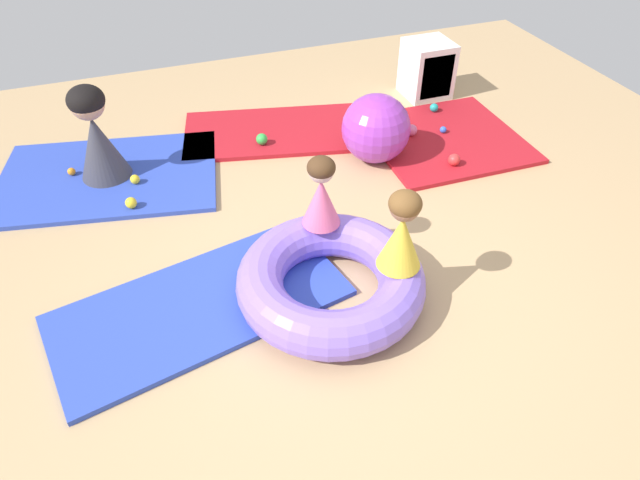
% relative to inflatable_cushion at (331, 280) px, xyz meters
% --- Properties ---
extents(ground_plane, '(8.00, 8.00, 0.00)m').
position_rel_inflatable_cushion_xyz_m(ground_plane, '(0.12, 0.05, -0.15)').
color(ground_plane, tan).
extents(gym_mat_center_rear, '(1.98, 1.22, 0.04)m').
position_rel_inflatable_cushion_xyz_m(gym_mat_center_rear, '(-0.82, 0.20, -0.13)').
color(gym_mat_center_rear, '#2D47B7').
rests_on(gym_mat_center_rear, ground).
extents(gym_mat_near_left, '(1.85, 1.24, 0.04)m').
position_rel_inflatable_cushion_xyz_m(gym_mat_near_left, '(0.27, 2.17, -0.13)').
color(gym_mat_near_left, '#B21923').
rests_on(gym_mat_near_left, ground).
extents(gym_mat_far_right, '(1.37, 1.31, 0.04)m').
position_rel_inflatable_cushion_xyz_m(gym_mat_far_right, '(1.71, 1.50, -0.13)').
color(gym_mat_far_right, '#B21923').
rests_on(gym_mat_far_right, ground).
extents(gym_mat_front, '(1.99, 1.53, 0.04)m').
position_rel_inflatable_cushion_xyz_m(gym_mat_front, '(-1.27, 1.93, -0.13)').
color(gym_mat_front, '#2D47B7').
rests_on(gym_mat_front, ground).
extents(inflatable_cushion, '(1.21, 1.21, 0.30)m').
position_rel_inflatable_cushion_xyz_m(inflatable_cushion, '(0.00, 0.00, 0.00)').
color(inflatable_cushion, '#8466E0').
rests_on(inflatable_cushion, ground).
extents(child_in_yellow, '(0.38, 0.38, 0.54)m').
position_rel_inflatable_cushion_xyz_m(child_in_yellow, '(0.39, -0.15, 0.41)').
color(child_in_yellow, yellow).
rests_on(child_in_yellow, inflatable_cushion).
extents(child_in_pink, '(0.37, 0.37, 0.51)m').
position_rel_inflatable_cushion_xyz_m(child_in_pink, '(0.08, 0.41, 0.40)').
color(child_in_pink, '#E5608E').
rests_on(child_in_pink, inflatable_cushion).
extents(adult_seated, '(0.57, 0.57, 0.79)m').
position_rel_inflatable_cushion_xyz_m(adult_seated, '(-1.27, 1.93, 0.27)').
color(adult_seated, '#383842').
rests_on(adult_seated, gym_mat_front).
extents(play_ball_yellow, '(0.08, 0.08, 0.08)m').
position_rel_inflatable_cushion_xyz_m(play_ball_yellow, '(-1.06, 1.72, -0.07)').
color(play_ball_yellow, yellow).
rests_on(play_ball_yellow, gym_mat_front).
extents(play_ball_green, '(0.10, 0.10, 0.10)m').
position_rel_inflatable_cushion_xyz_m(play_ball_green, '(0.08, 1.96, -0.06)').
color(play_ball_green, green).
rests_on(play_ball_green, gym_mat_near_left).
extents(play_ball_pink, '(0.10, 0.10, 0.10)m').
position_rel_inflatable_cushion_xyz_m(play_ball_pink, '(1.43, 1.64, -0.06)').
color(play_ball_pink, pink).
rests_on(play_ball_pink, gym_mat_far_right).
extents(play_ball_orange, '(0.06, 0.06, 0.06)m').
position_rel_inflatable_cushion_xyz_m(play_ball_orange, '(-1.55, 2.03, -0.08)').
color(play_ball_orange, orange).
rests_on(play_ball_orange, gym_mat_front).
extents(play_ball_blue, '(0.06, 0.06, 0.06)m').
position_rel_inflatable_cushion_xyz_m(play_ball_blue, '(1.73, 1.58, -0.08)').
color(play_ball_blue, blue).
rests_on(play_ball_blue, gym_mat_far_right).
extents(play_ball_red, '(0.10, 0.10, 0.10)m').
position_rel_inflatable_cushion_xyz_m(play_ball_red, '(1.54, 1.06, -0.06)').
color(play_ball_red, red).
rests_on(play_ball_red, gym_mat_far_right).
extents(play_ball_teal, '(0.08, 0.08, 0.08)m').
position_rel_inflatable_cushion_xyz_m(play_ball_teal, '(1.85, 1.98, -0.07)').
color(play_ball_teal, teal).
rests_on(play_ball_teal, gym_mat_far_right).
extents(play_ball_yellow_second, '(0.09, 0.09, 0.09)m').
position_rel_inflatable_cushion_xyz_m(play_ball_yellow_second, '(-1.12, 1.39, -0.07)').
color(play_ball_yellow_second, yellow).
rests_on(play_ball_yellow_second, gym_mat_front).
extents(exercise_ball_large, '(0.59, 0.59, 0.59)m').
position_rel_inflatable_cushion_xyz_m(exercise_ball_large, '(0.97, 1.45, 0.14)').
color(exercise_ball_large, purple).
rests_on(exercise_ball_large, ground).
extents(storage_cube, '(0.44, 0.44, 0.56)m').
position_rel_inflatable_cushion_xyz_m(storage_cube, '(1.98, 2.40, 0.13)').
color(storage_cube, white).
rests_on(storage_cube, ground).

